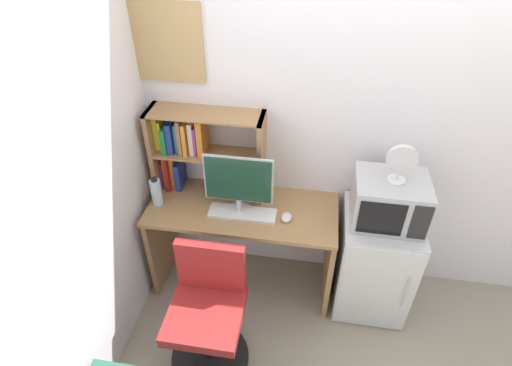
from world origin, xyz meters
The scene contains 12 objects.
wall_back centered at (0.40, 0.02, 1.30)m, with size 6.40×0.04×2.60m, color silver.
desk centered at (-0.89, -0.28, 0.53)m, with size 1.31×0.56×0.76m.
hutch_bookshelf centered at (-1.27, -0.11, 1.12)m, with size 0.78×0.23×0.63m.
monitor centered at (-0.90, -0.33, 1.01)m, with size 0.46×0.19×0.45m.
keyboard centered at (-0.88, -0.34, 0.77)m, with size 0.46×0.14×0.02m, color silver.
computer_mouse centered at (-0.58, -0.34, 0.78)m, with size 0.07×0.10×0.03m, color silver.
water_bottle centered at (-1.48, -0.32, 0.87)m, with size 0.08×0.08×0.22m.
mini_fridge centered at (0.06, -0.29, 0.40)m, with size 0.51×0.55×0.81m.
microwave centered at (0.06, -0.29, 0.96)m, with size 0.45×0.37×0.32m.
desk_fan centered at (0.07, -0.29, 1.26)m, with size 0.18×0.11×0.26m.
desk_chair centered at (-0.99, -0.92, 0.39)m, with size 0.52×0.52×0.88m.
wall_corkboard centered at (-1.45, -0.01, 1.79)m, with size 0.57×0.02×0.49m, color tan.
Camera 1 is at (-0.45, -2.38, 2.62)m, focal length 28.76 mm.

